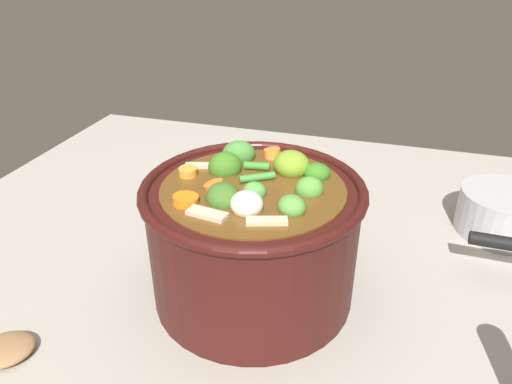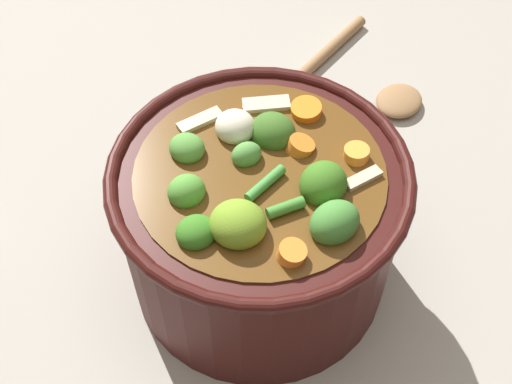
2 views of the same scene
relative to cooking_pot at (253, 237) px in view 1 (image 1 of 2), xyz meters
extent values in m
plane|color=#9E998E|center=(0.00, 0.00, -0.08)|extent=(1.10, 1.10, 0.00)
cylinder|color=#38110F|center=(0.00, 0.00, -0.01)|extent=(0.25, 0.25, 0.15)
torus|color=#38110F|center=(0.00, 0.00, 0.07)|extent=(0.26, 0.26, 0.01)
cylinder|color=brown|center=(0.00, 0.00, 0.00)|extent=(0.21, 0.21, 0.14)
ellipsoid|color=#529241|center=(0.01, -0.02, 0.07)|extent=(0.03, 0.03, 0.02)
ellipsoid|color=#3B6824|center=(-0.02, -0.04, 0.07)|extent=(0.05, 0.06, 0.03)
ellipsoid|color=#3C721F|center=(-0.04, 0.03, 0.07)|extent=(0.06, 0.05, 0.04)
ellipsoid|color=#529737|center=(0.06, 0.01, 0.07)|extent=(0.04, 0.04, 0.03)
ellipsoid|color=#55943D|center=(0.05, -0.04, 0.07)|extent=(0.04, 0.04, 0.02)
ellipsoid|color=olive|center=(0.03, 0.05, 0.08)|extent=(0.06, 0.06, 0.03)
ellipsoid|color=#377821|center=(0.06, 0.05, 0.07)|extent=(0.04, 0.04, 0.02)
ellipsoid|color=#448636|center=(-0.04, 0.07, 0.08)|extent=(0.05, 0.05, 0.03)
cylinder|color=orange|center=(0.00, 0.09, 0.07)|extent=(0.03, 0.03, 0.02)
cylinder|color=orange|center=(-0.08, 0.01, 0.07)|extent=(0.03, 0.03, 0.02)
cylinder|color=orange|center=(-0.06, -0.06, 0.07)|extent=(0.04, 0.04, 0.01)
cylinder|color=orange|center=(-0.04, -0.02, 0.07)|extent=(0.03, 0.02, 0.02)
ellipsoid|color=beige|center=(0.01, -0.05, 0.08)|extent=(0.05, 0.05, 0.03)
cylinder|color=#418C3A|center=(0.00, 0.02, 0.07)|extent=(0.04, 0.03, 0.01)
cylinder|color=#3E822D|center=(-0.01, 0.04, 0.07)|extent=(0.03, 0.01, 0.01)
cube|color=beige|center=(-0.08, 0.03, 0.07)|extent=(0.04, 0.02, 0.01)
cube|color=beige|center=(0.04, -0.07, 0.07)|extent=(0.04, 0.02, 0.01)
cube|color=beige|center=(-0.03, -0.07, 0.07)|extent=(0.04, 0.02, 0.01)
ellipsoid|color=olive|center=(-0.23, -0.18, -0.07)|extent=(0.08, 0.08, 0.02)
cylinder|color=#ADADB2|center=(0.32, 0.24, -0.05)|extent=(0.13, 0.13, 0.07)
camera|label=1|loc=(0.14, -0.45, 0.32)|focal=33.09mm
camera|label=2|loc=(0.10, 0.34, 0.49)|focal=46.21mm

